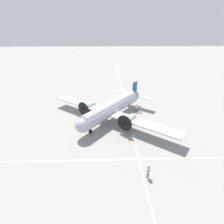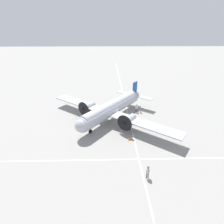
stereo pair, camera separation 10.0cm
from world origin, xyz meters
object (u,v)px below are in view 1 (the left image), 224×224
Objects in this scene: traffic_cone at (129,139)px; airliner_main at (111,109)px; crew_foreground at (148,171)px; suitcase_near_door at (141,112)px; passenger_boarding at (137,108)px.

airliner_main is at bearing -157.51° from traffic_cone.
crew_foreground reaches higher than suitcase_near_door.
suitcase_near_door is at bearing 159.66° from traffic_cone.
crew_foreground is at bearing 53.51° from airliner_main.
traffic_cone is at bearing 60.37° from airliner_main.
airliner_main reaches higher than suitcase_near_door.
suitcase_near_door is at bearing 151.20° from airliner_main.
airliner_main reaches higher than traffic_cone.
passenger_boarding is at bearing 165.27° from traffic_cone.
airliner_main is at bearing -101.27° from crew_foreground.
airliner_main is 6.64m from passenger_boarding.
traffic_cone is (6.81, 2.82, -2.19)m from airliner_main.
passenger_boarding is (-18.06, 1.42, 0.03)m from crew_foreground.
crew_foreground is at bearing -7.44° from suitcase_near_door.
airliner_main is at bearing 18.66° from passenger_boarding.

